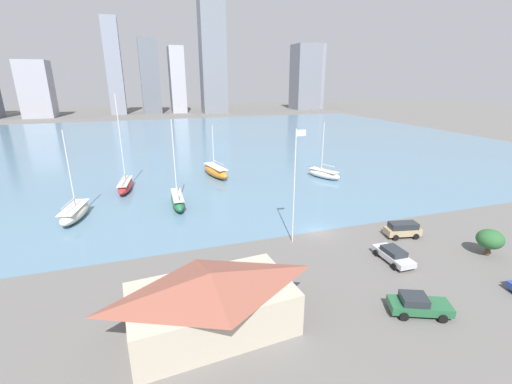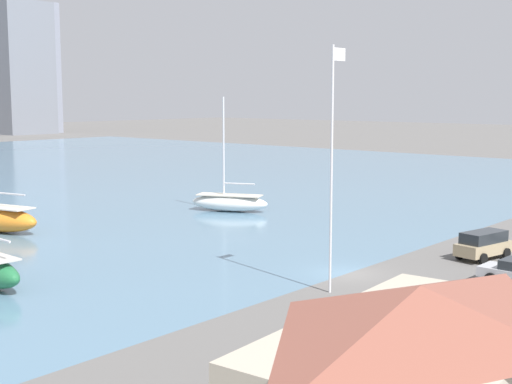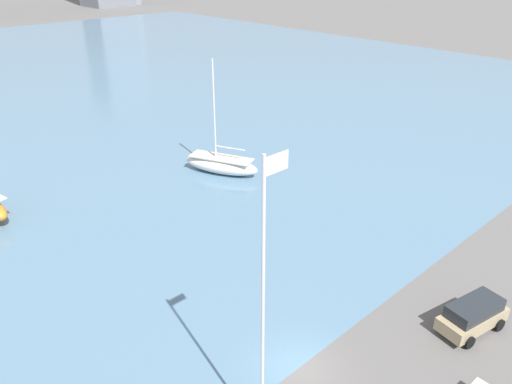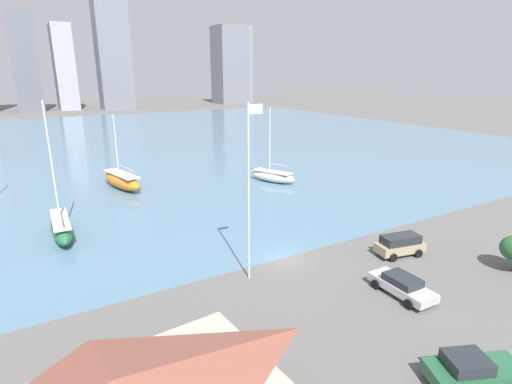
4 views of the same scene
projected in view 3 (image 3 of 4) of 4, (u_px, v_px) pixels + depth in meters
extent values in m
plane|color=#605E5B|center=(299.00, 368.00, 26.42)|extent=(500.00, 500.00, 0.00)
cylinder|color=silver|center=(263.00, 318.00, 19.60)|extent=(0.14, 0.14, 13.86)
cube|color=white|center=(277.00, 163.00, 17.14)|extent=(1.10, 0.03, 0.70)
ellipsoid|color=white|center=(221.00, 165.00, 48.92)|extent=(5.22, 7.98, 1.64)
cube|color=beige|center=(221.00, 158.00, 48.58)|extent=(4.28, 6.54, 0.10)
cube|color=#2D2D33|center=(222.00, 169.00, 49.12)|extent=(0.70, 1.33, 0.74)
cylinder|color=silver|center=(214.00, 110.00, 46.68)|extent=(0.18, 0.18, 9.43)
cylinder|color=silver|center=(230.00, 148.00, 47.72)|extent=(1.39, 2.94, 0.14)
cube|color=tan|center=(472.00, 319.00, 28.76)|extent=(4.60, 2.63, 0.80)
cube|color=#23282D|center=(475.00, 308.00, 28.42)|extent=(3.71, 2.24, 0.75)
cylinder|color=black|center=(469.00, 342.00, 27.60)|extent=(0.78, 0.40, 0.75)
cylinder|color=black|center=(442.00, 323.00, 29.00)|extent=(0.78, 0.40, 0.75)
cylinder|color=black|center=(499.00, 325.00, 28.87)|extent=(0.78, 0.40, 0.75)
cylinder|color=black|center=(472.00, 307.00, 30.27)|extent=(0.78, 0.40, 0.75)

